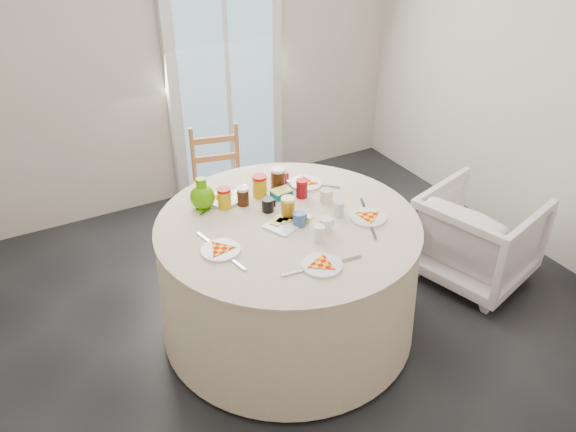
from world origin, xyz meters
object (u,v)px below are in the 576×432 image
green_pitcher (202,192)px  table (288,277)px  wooden_chair (220,183)px  armchair (480,228)px

green_pitcher → table: bearing=-36.4°
wooden_chair → armchair: wooden_chair is taller
armchair → table: bearing=66.6°
wooden_chair → green_pitcher: 0.95m
table → armchair: (1.37, -0.18, 0.02)m
wooden_chair → armchair: 1.86m
table → armchair: 1.39m
table → green_pitcher: bearing=134.1°
wooden_chair → green_pitcher: (-0.41, -0.75, 0.40)m
wooden_chair → armchair: (1.33, -1.31, -0.08)m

